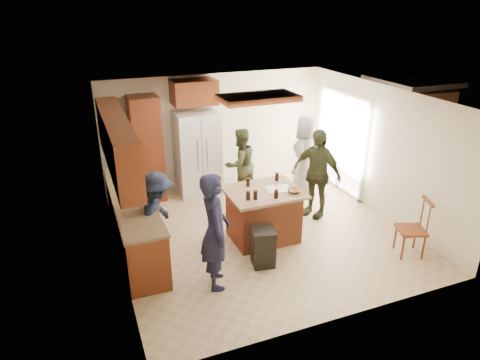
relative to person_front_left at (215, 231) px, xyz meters
name	(u,v)px	position (x,y,z in m)	size (l,w,h in m)	color
room_shell	(397,136)	(5.62, 2.80, -0.03)	(8.00, 5.20, 5.00)	tan
person_front_left	(215,231)	(0.00, 0.00, 0.00)	(0.65, 0.48, 1.78)	#1B1C37
person_behind_left	(240,164)	(1.44, 2.67, -0.12)	(0.75, 0.46, 1.53)	#363B22
person_behind_right	(305,155)	(2.85, 2.42, -0.03)	(0.84, 0.55, 1.72)	gray
person_side_right	(317,173)	(2.52, 1.41, -0.01)	(1.03, 0.53, 1.76)	#32361F
person_counter	(157,217)	(-0.64, 0.98, -0.13)	(0.98, 0.46, 1.52)	#171F2F
left_cabinetry	(128,195)	(-0.99, 1.56, 0.06)	(0.64, 3.00, 2.30)	maroon
back_wall_units	(159,135)	(-0.08, 3.36, 0.49)	(1.80, 0.60, 2.45)	maroon
refrigerator	(198,153)	(0.70, 3.28, 0.01)	(0.90, 0.76, 1.80)	white
kitchen_island	(263,214)	(1.20, 0.95, -0.42)	(1.28, 1.03, 0.93)	#9F4729
island_items	(276,189)	(1.37, 0.84, 0.08)	(0.99, 0.74, 0.15)	silver
trash_bin	(263,247)	(0.86, 0.19, -0.57)	(0.43, 0.43, 0.63)	black
spindle_chair	(412,230)	(3.27, -0.42, -0.44)	(0.54, 0.54, 0.99)	maroon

